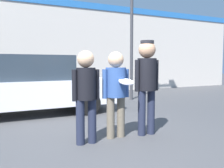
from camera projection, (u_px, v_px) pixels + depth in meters
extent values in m
plane|color=#3F3F42|center=(108.00, 140.00, 4.61)|extent=(56.00, 56.00, 0.00)
cube|color=beige|center=(35.00, 46.00, 11.13)|extent=(24.00, 0.18, 4.35)
cylinder|color=#1E2338|center=(80.00, 122.00, 4.31)|extent=(0.15, 0.15, 0.78)
cylinder|color=#1E2338|center=(92.00, 121.00, 4.41)|extent=(0.15, 0.15, 0.78)
cylinder|color=black|center=(86.00, 84.00, 4.31)|extent=(0.33, 0.33, 0.55)
cylinder|color=black|center=(75.00, 85.00, 4.22)|extent=(0.09, 0.09, 0.54)
cylinder|color=black|center=(97.00, 85.00, 4.40)|extent=(0.09, 0.09, 0.54)
sphere|color=tan|center=(86.00, 59.00, 4.27)|extent=(0.29, 0.29, 0.29)
cylinder|color=#665B4C|center=(111.00, 118.00, 4.68)|extent=(0.15, 0.15, 0.78)
cylinder|color=#665B4C|center=(121.00, 117.00, 4.78)|extent=(0.15, 0.15, 0.78)
cylinder|color=#2D4C8C|center=(116.00, 82.00, 4.67)|extent=(0.38, 0.38, 0.55)
cylinder|color=#2D4C8C|center=(105.00, 84.00, 4.57)|extent=(0.09, 0.09, 0.54)
cylinder|color=#2D4C8C|center=(127.00, 83.00, 4.78)|extent=(0.09, 0.09, 0.54)
sphere|color=tan|center=(116.00, 60.00, 4.64)|extent=(0.29, 0.29, 0.29)
cylinder|color=silver|center=(126.00, 82.00, 4.46)|extent=(0.28, 0.27, 0.11)
cylinder|color=#1E2338|center=(142.00, 113.00, 4.87)|extent=(0.15, 0.15, 0.88)
cylinder|color=#1E2338|center=(151.00, 112.00, 4.97)|extent=(0.15, 0.15, 0.88)
cylinder|color=black|center=(147.00, 74.00, 4.86)|extent=(0.37, 0.37, 0.63)
cylinder|color=black|center=(137.00, 76.00, 4.76)|extent=(0.09, 0.09, 0.61)
cylinder|color=black|center=(156.00, 75.00, 4.96)|extent=(0.09, 0.09, 0.61)
sphere|color=tan|center=(147.00, 50.00, 4.82)|extent=(0.33, 0.33, 0.33)
cylinder|color=black|center=(147.00, 42.00, 4.81)|extent=(0.26, 0.26, 0.06)
cube|color=silver|center=(29.00, 92.00, 6.90)|extent=(4.66, 1.82, 0.69)
cube|color=#28333D|center=(25.00, 68.00, 6.81)|extent=(2.42, 1.56, 0.67)
cylinder|color=black|center=(71.00, 96.00, 8.30)|extent=(0.64, 0.22, 0.64)
cylinder|color=black|center=(88.00, 103.00, 6.85)|extent=(0.64, 0.22, 0.64)
cylinder|color=#38383D|center=(132.00, 21.00, 9.56)|extent=(0.12, 0.12, 6.12)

